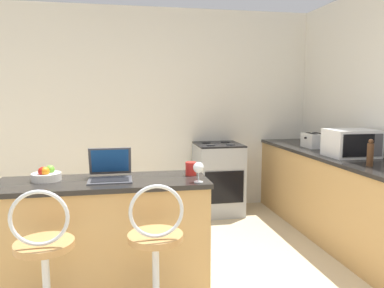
{
  "coord_description": "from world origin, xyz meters",
  "views": [
    {
      "loc": [
        -0.26,
        -2.07,
        1.5
      ],
      "look_at": [
        0.47,
        1.74,
        0.99
      ],
      "focal_mm": 35.0,
      "sensor_mm": 36.0,
      "label": 1
    }
  ],
  "objects_px": {
    "mug_red": "(191,169)",
    "wine_glass_short": "(199,168)",
    "mug_blue": "(332,147)",
    "bar_stool_far": "(156,266)",
    "laptop": "(110,172)",
    "fruit_bowl": "(46,175)",
    "stove_range": "(218,178)",
    "pepper_mill": "(370,153)",
    "toaster": "(315,140)",
    "microwave": "(351,143)",
    "bar_stool_near": "(45,275)"
  },
  "relations": [
    {
      "from": "mug_red",
      "to": "wine_glass_short",
      "type": "xyz_separation_m",
      "value": [
        0.0,
        -0.25,
        0.05
      ]
    },
    {
      "from": "mug_blue",
      "to": "bar_stool_far",
      "type": "bearing_deg",
      "value": -143.62
    },
    {
      "from": "bar_stool_far",
      "to": "laptop",
      "type": "bearing_deg",
      "value": 116.54
    },
    {
      "from": "mug_red",
      "to": "mug_blue",
      "type": "relative_size",
      "value": 1.04
    },
    {
      "from": "laptop",
      "to": "fruit_bowl",
      "type": "bearing_deg",
      "value": 175.24
    },
    {
      "from": "bar_stool_far",
      "to": "fruit_bowl",
      "type": "bearing_deg",
      "value": 140.85
    },
    {
      "from": "bar_stool_far",
      "to": "stove_range",
      "type": "relative_size",
      "value": 1.1
    },
    {
      "from": "pepper_mill",
      "to": "fruit_bowl",
      "type": "xyz_separation_m",
      "value": [
        -2.63,
        -0.06,
        -0.07
      ]
    },
    {
      "from": "stove_range",
      "to": "fruit_bowl",
      "type": "height_order",
      "value": "fruit_bowl"
    },
    {
      "from": "toaster",
      "to": "fruit_bowl",
      "type": "relative_size",
      "value": 1.32
    },
    {
      "from": "wine_glass_short",
      "to": "fruit_bowl",
      "type": "height_order",
      "value": "wine_glass_short"
    },
    {
      "from": "microwave",
      "to": "mug_blue",
      "type": "xyz_separation_m",
      "value": [
        0.04,
        0.41,
        -0.09
      ]
    },
    {
      "from": "fruit_bowl",
      "to": "toaster",
      "type": "bearing_deg",
      "value": 23.76
    },
    {
      "from": "bar_stool_near",
      "to": "mug_blue",
      "type": "bearing_deg",
      "value": 29.4
    },
    {
      "from": "bar_stool_near",
      "to": "toaster",
      "type": "xyz_separation_m",
      "value": [
        2.67,
        1.8,
        0.52
      ]
    },
    {
      "from": "stove_range",
      "to": "pepper_mill",
      "type": "xyz_separation_m",
      "value": [
        0.9,
        -1.7,
        0.56
      ]
    },
    {
      "from": "bar_stool_near",
      "to": "toaster",
      "type": "height_order",
      "value": "toaster"
    },
    {
      "from": "stove_range",
      "to": "wine_glass_short",
      "type": "height_order",
      "value": "wine_glass_short"
    },
    {
      "from": "wine_glass_short",
      "to": "mug_blue",
      "type": "height_order",
      "value": "wine_glass_short"
    },
    {
      "from": "microwave",
      "to": "pepper_mill",
      "type": "bearing_deg",
      "value": -106.38
    },
    {
      "from": "pepper_mill",
      "to": "wine_glass_short",
      "type": "height_order",
      "value": "pepper_mill"
    },
    {
      "from": "fruit_bowl",
      "to": "mug_blue",
      "type": "height_order",
      "value": "fruit_bowl"
    },
    {
      "from": "microwave",
      "to": "laptop",
      "type": "bearing_deg",
      "value": -165.98
    },
    {
      "from": "fruit_bowl",
      "to": "mug_blue",
      "type": "bearing_deg",
      "value": 18.71
    },
    {
      "from": "mug_red",
      "to": "toaster",
      "type": "bearing_deg",
      "value": 35.72
    },
    {
      "from": "fruit_bowl",
      "to": "mug_blue",
      "type": "xyz_separation_m",
      "value": [
        2.82,
        0.95,
        0.0
      ]
    },
    {
      "from": "mug_red",
      "to": "bar_stool_far",
      "type": "bearing_deg",
      "value": -119.72
    },
    {
      "from": "fruit_bowl",
      "to": "mug_blue",
      "type": "distance_m",
      "value": 2.98
    },
    {
      "from": "wine_glass_short",
      "to": "bar_stool_far",
      "type": "bearing_deg",
      "value": -134.99
    },
    {
      "from": "toaster",
      "to": "wine_glass_short",
      "type": "distance_m",
      "value": 2.24
    },
    {
      "from": "toaster",
      "to": "mug_blue",
      "type": "height_order",
      "value": "toaster"
    },
    {
      "from": "bar_stool_far",
      "to": "wine_glass_short",
      "type": "distance_m",
      "value": 0.71
    },
    {
      "from": "stove_range",
      "to": "fruit_bowl",
      "type": "bearing_deg",
      "value": -134.63
    },
    {
      "from": "toaster",
      "to": "microwave",
      "type": "bearing_deg",
      "value": -87.81
    },
    {
      "from": "toaster",
      "to": "wine_glass_short",
      "type": "bearing_deg",
      "value": -139.11
    },
    {
      "from": "laptop",
      "to": "mug_blue",
      "type": "distance_m",
      "value": 2.57
    },
    {
      "from": "mug_blue",
      "to": "toaster",
      "type": "bearing_deg",
      "value": 104.85
    },
    {
      "from": "bar_stool_far",
      "to": "microwave",
      "type": "bearing_deg",
      "value": 28.9
    },
    {
      "from": "laptop",
      "to": "pepper_mill",
      "type": "bearing_deg",
      "value": 2.52
    },
    {
      "from": "pepper_mill",
      "to": "fruit_bowl",
      "type": "relative_size",
      "value": 1.14
    },
    {
      "from": "pepper_mill",
      "to": "stove_range",
      "type": "bearing_deg",
      "value": 117.78
    },
    {
      "from": "bar_stool_far",
      "to": "mug_blue",
      "type": "relative_size",
      "value": 10.01
    },
    {
      "from": "bar_stool_near",
      "to": "mug_red",
      "type": "xyz_separation_m",
      "value": [
        0.98,
        0.58,
        0.48
      ]
    },
    {
      "from": "pepper_mill",
      "to": "mug_blue",
      "type": "height_order",
      "value": "pepper_mill"
    },
    {
      "from": "toaster",
      "to": "mug_blue",
      "type": "distance_m",
      "value": 0.27
    },
    {
      "from": "pepper_mill",
      "to": "microwave",
      "type": "bearing_deg",
      "value": 73.62
    },
    {
      "from": "bar_stool_far",
      "to": "mug_red",
      "type": "relative_size",
      "value": 9.67
    },
    {
      "from": "fruit_bowl",
      "to": "wine_glass_short",
      "type": "bearing_deg",
      "value": -13.44
    },
    {
      "from": "microwave",
      "to": "wine_glass_short",
      "type": "height_order",
      "value": "microwave"
    },
    {
      "from": "mug_blue",
      "to": "pepper_mill",
      "type": "bearing_deg",
      "value": -101.68
    }
  ]
}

